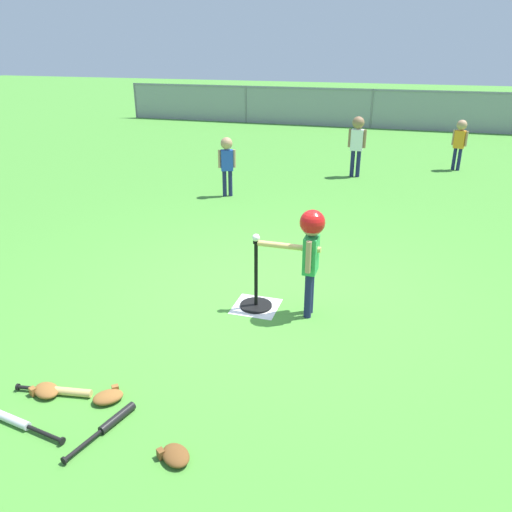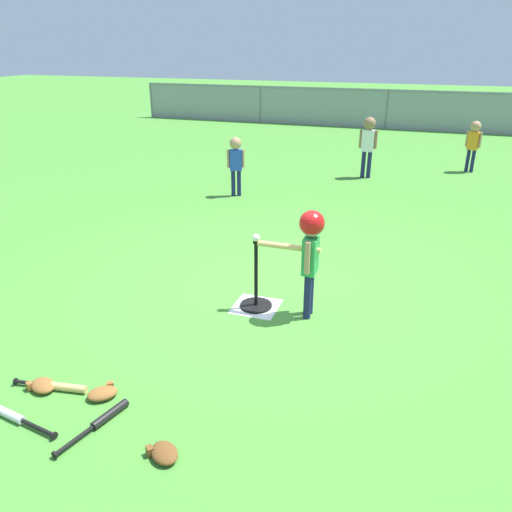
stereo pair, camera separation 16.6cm
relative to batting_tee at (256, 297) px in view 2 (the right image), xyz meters
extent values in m
plane|color=#478C33|center=(0.05, 0.31, -0.11)|extent=(60.00, 60.00, 0.00)
cube|color=white|center=(0.00, 0.00, -0.11)|extent=(0.44, 0.44, 0.01)
cylinder|color=black|center=(0.00, 0.00, -0.10)|extent=(0.32, 0.32, 0.03)
cylinder|color=black|center=(0.00, 0.00, 0.25)|extent=(0.04, 0.04, 0.68)
cylinder|color=black|center=(0.00, 0.00, 0.58)|extent=(0.06, 0.06, 0.02)
sphere|color=white|center=(0.00, 0.00, 0.62)|extent=(0.07, 0.07, 0.07)
cylinder|color=#191E4C|center=(0.53, -0.05, 0.11)|extent=(0.07, 0.07, 0.45)
cylinder|color=#191E4C|center=(0.53, 0.05, 0.11)|extent=(0.07, 0.07, 0.45)
cube|color=green|center=(0.53, 0.00, 0.52)|extent=(0.12, 0.20, 0.35)
cylinder|color=tan|center=(0.53, -0.13, 0.54)|extent=(0.05, 0.05, 0.30)
cylinder|color=tan|center=(0.53, 0.13, 0.54)|extent=(0.05, 0.05, 0.30)
sphere|color=tan|center=(0.53, 0.00, 0.81)|extent=(0.20, 0.20, 0.20)
sphere|color=red|center=(0.53, 0.00, 0.83)|extent=(0.23, 0.23, 0.23)
cylinder|color=#DBB266|center=(0.32, 0.00, 0.57)|extent=(0.60, 0.06, 0.06)
cylinder|color=#191E4C|center=(0.37, 5.62, 0.14)|extent=(0.08, 0.08, 0.51)
cylinder|color=#191E4C|center=(0.25, 5.63, 0.14)|extent=(0.08, 0.08, 0.51)
cube|color=white|center=(0.31, 5.63, 0.60)|extent=(0.23, 0.15, 0.40)
cylinder|color=#8C6647|center=(0.45, 5.62, 0.63)|extent=(0.06, 0.06, 0.34)
cylinder|color=#8C6647|center=(0.17, 5.63, 0.63)|extent=(0.06, 0.06, 0.34)
sphere|color=#8C6647|center=(0.31, 5.63, 0.92)|extent=(0.23, 0.23, 0.23)
cylinder|color=#191E4C|center=(2.28, 6.77, 0.11)|extent=(0.07, 0.07, 0.45)
cylinder|color=#191E4C|center=(2.19, 6.80, 0.11)|extent=(0.07, 0.07, 0.45)
cube|color=orange|center=(2.23, 6.78, 0.51)|extent=(0.23, 0.18, 0.35)
cylinder|color=tan|center=(2.35, 6.74, 0.54)|extent=(0.05, 0.05, 0.30)
cylinder|color=tan|center=(2.11, 6.82, 0.54)|extent=(0.05, 0.05, 0.30)
sphere|color=tan|center=(2.23, 6.78, 0.80)|extent=(0.20, 0.20, 0.20)
cylinder|color=#191E4C|center=(-1.56, 3.65, 0.11)|extent=(0.07, 0.07, 0.44)
cylinder|color=#191E4C|center=(-1.65, 3.61, 0.11)|extent=(0.07, 0.07, 0.44)
cube|color=#2347B7|center=(-1.61, 3.63, 0.50)|extent=(0.23, 0.19, 0.35)
cylinder|color=tan|center=(-1.50, 3.68, 0.53)|extent=(0.05, 0.05, 0.30)
cylinder|color=tan|center=(-1.72, 3.58, 0.53)|extent=(0.05, 0.05, 0.30)
sphere|color=tan|center=(-1.61, 3.63, 0.78)|extent=(0.20, 0.20, 0.20)
cylinder|color=silver|center=(-1.13, -2.10, -0.08)|extent=(0.31, 0.11, 0.06)
cylinder|color=black|center=(-0.82, -2.14, -0.08)|extent=(0.31, 0.08, 0.03)
cylinder|color=black|center=(-0.67, -2.17, -0.08)|extent=(0.02, 0.05, 0.05)
cylinder|color=#DBB266|center=(-0.91, -1.72, -0.08)|extent=(0.30, 0.10, 0.06)
cylinder|color=black|center=(-1.20, -1.76, -0.08)|extent=(0.29, 0.07, 0.03)
cylinder|color=black|center=(-1.35, -1.78, -0.08)|extent=(0.02, 0.05, 0.05)
cylinder|color=black|center=(-0.44, -1.86, -0.08)|extent=(0.13, 0.31, 0.06)
cylinder|color=black|center=(-0.52, -2.16, -0.08)|extent=(0.10, 0.30, 0.03)
cylinder|color=black|center=(-0.55, -2.31, -0.08)|extent=(0.05, 0.03, 0.05)
ellipsoid|color=brown|center=(-1.11, -1.76, -0.08)|extent=(0.27, 0.24, 0.07)
cube|color=brown|center=(-1.20, -1.80, -0.08)|extent=(0.06, 0.06, 0.06)
ellipsoid|color=brown|center=(0.10, -2.07, -0.08)|extent=(0.27, 0.26, 0.07)
cube|color=brown|center=(0.00, -2.09, -0.08)|extent=(0.06, 0.06, 0.06)
ellipsoid|color=brown|center=(-0.62, -1.70, -0.08)|extent=(0.27, 0.27, 0.07)
cube|color=brown|center=(-0.62, -1.60, -0.08)|extent=(0.06, 0.06, 0.06)
cylinder|color=slate|center=(-7.95, 11.87, 0.46)|extent=(0.06, 0.06, 1.15)
cylinder|color=slate|center=(-3.95, 11.87, 0.46)|extent=(0.06, 0.06, 1.15)
cylinder|color=slate|center=(0.05, 11.87, 0.46)|extent=(0.06, 0.06, 1.15)
cube|color=gray|center=(0.05, 11.87, 0.98)|extent=(16.00, 0.03, 0.03)
cube|color=gray|center=(0.05, 11.87, 0.46)|extent=(16.00, 0.01, 1.15)
camera|label=1|loc=(1.29, -4.26, 2.33)|focal=35.52mm
camera|label=2|loc=(1.45, -4.21, 2.33)|focal=35.52mm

